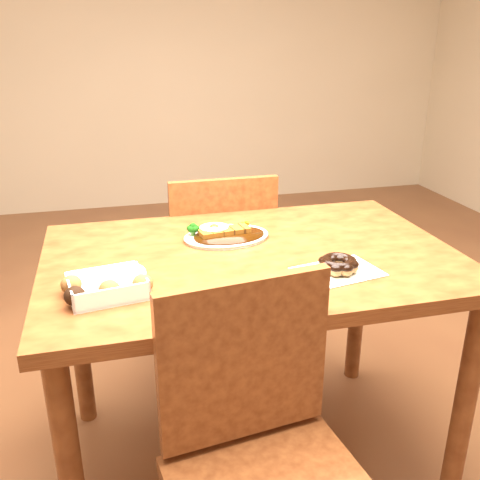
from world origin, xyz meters
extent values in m
plane|color=brown|center=(0.00, 0.00, 0.00)|extent=(6.00, 6.00, 0.00)
cube|color=#542410|center=(0.00, 0.00, 0.73)|extent=(1.20, 0.80, 0.04)
cylinder|color=#542410|center=(-0.54, -0.34, 0.35)|extent=(0.06, 0.06, 0.71)
cylinder|color=#542410|center=(0.54, -0.34, 0.35)|extent=(0.06, 0.06, 0.71)
cylinder|color=#542410|center=(-0.54, 0.34, 0.35)|extent=(0.06, 0.06, 0.71)
cylinder|color=#542410|center=(0.54, 0.34, 0.35)|extent=(0.06, 0.06, 0.71)
cube|color=#542410|center=(0.01, 0.60, 0.43)|extent=(0.42, 0.42, 0.04)
cylinder|color=#542410|center=(0.18, 0.77, 0.21)|extent=(0.04, 0.04, 0.41)
cylinder|color=#542410|center=(-0.16, 0.77, 0.21)|extent=(0.04, 0.04, 0.41)
cylinder|color=#542410|center=(0.18, 0.43, 0.21)|extent=(0.04, 0.04, 0.41)
cylinder|color=#542410|center=(-0.16, 0.43, 0.21)|extent=(0.04, 0.04, 0.41)
cube|color=#542410|center=(0.01, 0.41, 0.67)|extent=(0.40, 0.03, 0.40)
cube|color=#542410|center=(-0.13, -0.41, 0.67)|extent=(0.40, 0.08, 0.40)
ellipsoid|color=white|center=(-0.05, 0.14, 0.76)|extent=(0.28, 0.21, 0.01)
ellipsoid|color=black|center=(-0.04, 0.12, 0.76)|extent=(0.24, 0.17, 0.01)
cube|color=#6B380C|center=(-0.05, 0.14, 0.77)|extent=(0.17, 0.08, 0.02)
ellipsoid|color=white|center=(-0.08, 0.16, 0.78)|extent=(0.10, 0.09, 0.01)
ellipsoid|color=#FFB214|center=(-0.08, 0.16, 0.78)|extent=(0.03, 0.03, 0.02)
cube|color=white|center=(-0.42, -0.17, 0.77)|extent=(0.20, 0.17, 0.05)
ellipsoid|color=black|center=(-0.49, -0.21, 0.78)|extent=(0.05, 0.05, 0.05)
ellipsoid|color=brown|center=(-0.41, -0.20, 0.78)|extent=(0.05, 0.05, 0.05)
ellipsoid|color=brown|center=(-0.33, -0.19, 0.78)|extent=(0.05, 0.05, 0.05)
ellipsoid|color=brown|center=(-0.50, -0.15, 0.78)|extent=(0.05, 0.05, 0.05)
ellipsoid|color=beige|center=(-0.42, -0.14, 0.78)|extent=(0.05, 0.05, 0.05)
ellipsoid|color=beige|center=(-0.34, -0.12, 0.78)|extent=(0.05, 0.05, 0.05)
cube|color=silver|center=(0.19, -0.19, 0.75)|extent=(0.25, 0.19, 0.00)
torus|color=olive|center=(0.19, -0.19, 0.77)|extent=(0.12, 0.12, 0.04)
torus|color=black|center=(0.19, -0.19, 0.78)|extent=(0.11, 0.11, 0.02)
camera|label=1|loc=(-0.39, -1.39, 1.35)|focal=40.00mm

